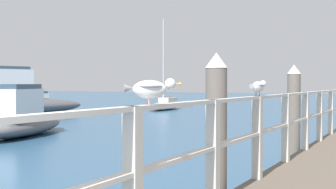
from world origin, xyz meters
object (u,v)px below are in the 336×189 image
object	(u,v)px
seagull_foreground	(151,88)
boat_5	(40,100)
seagull_background	(258,86)
boat_1	(22,119)
boat_0	(8,100)
dock_piling_near	(216,136)
dock_piling_far	(294,115)
boat_3	(165,105)

from	to	relation	value
seagull_foreground	boat_5	size ratio (longest dim) A/B	0.08
seagull_background	boat_1	world-z (taller)	seagull_background
seagull_foreground	boat_1	xyz separation A→B (m)	(-9.85, 7.94, -1.17)
boat_0	boat_1	distance (m)	9.90
dock_piling_near	dock_piling_far	size ratio (longest dim) A/B	1.00
dock_piling_far	boat_5	distance (m)	30.99
dock_piling_near	seagull_background	distance (m)	0.95
dock_piling_near	boat_5	distance (m)	33.71
seagull_foreground	boat_0	xyz separation A→B (m)	(-17.52, 14.20, -0.85)
dock_piling_near	boat_1	world-z (taller)	dock_piling_near
dock_piling_far	seagull_background	bearing A→B (deg)	-84.23
seagull_foreground	boat_5	bearing A→B (deg)	-177.82
dock_piling_far	seagull_foreground	distance (m)	6.72
seagull_foreground	seagull_background	world-z (taller)	same
dock_piling_near	seagull_foreground	world-z (taller)	dock_piling_near
dock_piling_far	boat_0	bearing A→B (deg)	156.29
dock_piling_far	seagull_background	size ratio (longest dim) A/B	4.61
boat_1	boat_0	bearing A→B (deg)	-59.03
seagull_foreground	boat_5	world-z (taller)	seagull_foreground
seagull_background	boat_3	bearing A→B (deg)	127.94
dock_piling_far	seagull_foreground	xyz separation A→B (m)	(0.39, -6.68, 0.65)
dock_piling_near	boat_3	distance (m)	24.75
seagull_foreground	boat_3	world-z (taller)	boat_3
boat_1	boat_3	size ratio (longest dim) A/B	0.87
boat_0	boat_5	world-z (taller)	boat_0
dock_piling_near	boat_5	bearing A→B (deg)	138.27
seagull_foreground	boat_3	size ratio (longest dim) A/B	0.06
seagull_background	dock_piling_near	bearing A→B (deg)	-117.12
boat_0	boat_5	xyz separation A→B (m)	(-8.02, 10.56, -0.53)
dock_piling_near	boat_0	xyz separation A→B (m)	(-17.13, 11.88, -0.20)
dock_piling_near	boat_0	bearing A→B (deg)	145.27
seagull_background	boat_0	distance (m)	20.85
boat_1	boat_5	size ratio (longest dim) A/B	1.11
boat_1	boat_3	bearing A→B (deg)	-98.64
seagull_background	boat_0	size ratio (longest dim) A/B	0.05
seagull_background	boat_3	size ratio (longest dim) A/B	0.08
boat_0	dock_piling_far	bearing A→B (deg)	173.37
dock_piling_far	boat_5	xyz separation A→B (m)	(-25.15, 18.08, -0.74)
boat_1	seagull_background	bearing A→B (deg)	133.14
seagull_background	boat_1	xyz separation A→B (m)	(-9.84, 5.03, -1.17)
dock_piling_far	boat_1	size ratio (longest dim) A/B	0.41
dock_piling_near	seagull_background	size ratio (longest dim) A/B	4.61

